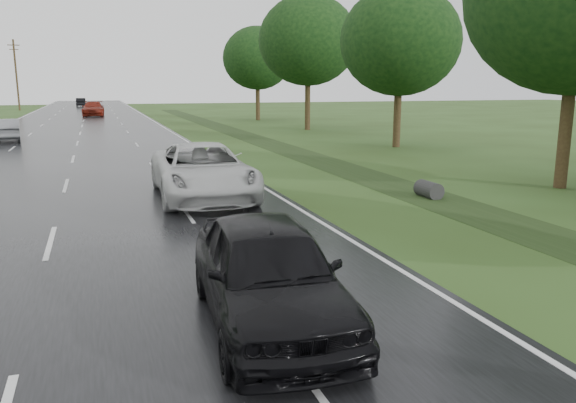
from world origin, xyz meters
The scene contains 13 objects.
road centered at (0.00, 45.00, 0.02)m, with size 14.00×180.00×0.04m, color black.
edge_stripe_east centered at (6.75, 45.00, 0.04)m, with size 0.12×180.00×0.01m, color silver.
center_line centered at (0.00, 45.00, 0.04)m, with size 0.12×180.00×0.01m, color silver.
drainage_ditch centered at (11.50, 18.71, 0.04)m, with size 2.20×120.00×0.56m.
utility_pole_distant centered at (-9.20, 85.00, 5.20)m, with size 1.60×0.26×10.00m.
tree_east_c centered at (18.20, 24.00, 6.14)m, with size 7.00×7.00×9.29m.
tree_east_d centered at (17.80, 38.00, 7.15)m, with size 8.00×8.00×10.76m.
tree_east_f centered at (17.50, 52.00, 6.37)m, with size 7.20×7.20×9.62m.
white_pickup centered at (4.38, 12.15, 0.92)m, with size 2.92×6.32×1.76m, color silver.
dark_sedan centered at (3.53, 2.00, 0.87)m, with size 1.95×4.86×1.66m, color black.
silver_sedan centered at (-4.38, 35.20, 0.76)m, with size 1.52×4.36×1.44m, color gray.
far_car_red centered at (1.00, 65.12, 0.90)m, with size 2.40×5.90×1.71m, color maroon.
far_car_dark centered at (-1.00, 96.60, 0.76)m, with size 1.52×4.37×1.44m, color black.
Camera 1 is at (1.20, -5.79, 3.66)m, focal length 35.00 mm.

